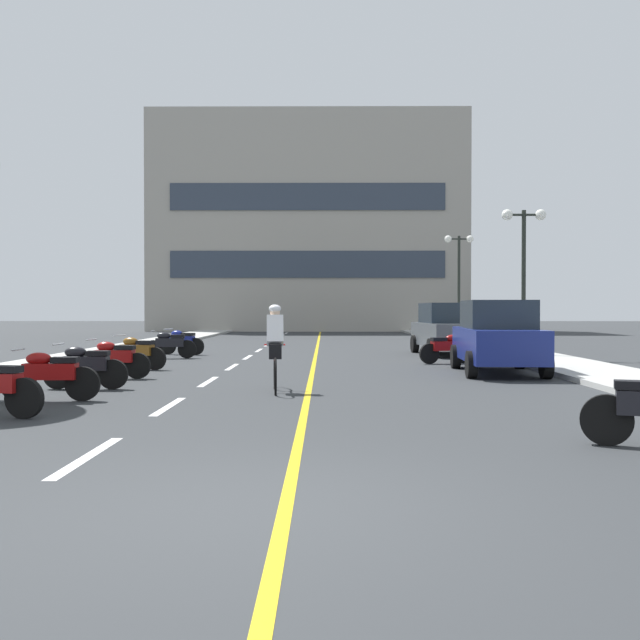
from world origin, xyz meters
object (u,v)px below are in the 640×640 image
motorcycle_2 (50,374)px  motorcycle_6 (447,348)px  motorcycle_3 (85,366)px  motorcycle_4 (114,358)px  motorcycle_8 (182,341)px  street_lamp_far (459,263)px  parked_car_mid (447,329)px  motorcycle_5 (137,352)px  street_lamp_mid (524,247)px  parked_car_near (497,337)px  motorcycle_7 (170,344)px  cyclist_rider (275,346)px

motorcycle_2 → motorcycle_6: 12.05m
motorcycle_3 → motorcycle_4: bearing=91.8°
motorcycle_6 → motorcycle_8: same height
street_lamp_far → motorcycle_4: street_lamp_far is taller
parked_car_mid → motorcycle_3: (-9.06, -10.80, -0.44)m
motorcycle_3 → motorcycle_5: same height
street_lamp_mid → parked_car_near: 6.70m
motorcycle_8 → motorcycle_7: bearing=-90.1°
motorcycle_3 → motorcycle_8: (-0.25, 10.85, 0.00)m
street_lamp_far → motorcycle_7: size_ratio=3.05×
parked_car_mid → motorcycle_7: (-9.31, -1.88, -0.44)m
parked_car_near → motorcycle_7: (-9.35, 5.27, -0.44)m
parked_car_near → motorcycle_7: bearing=150.6°
motorcycle_5 → motorcycle_4: bearing=-86.9°
motorcycle_4 → motorcycle_3: bearing=-88.2°
street_lamp_mid → cyclist_rider: (-7.51, -9.74, -2.75)m
motorcycle_4 → motorcycle_8: bearing=91.2°
motorcycle_3 → motorcycle_4: 2.19m
parked_car_near → motorcycle_7: size_ratio=2.52×
motorcycle_6 → street_lamp_far: bearing=78.1°
motorcycle_5 → street_lamp_mid: bearing=22.0°
motorcycle_3 → motorcycle_7: 8.92m
street_lamp_far → cyclist_rider: size_ratio=2.94×
motorcycle_2 → motorcycle_3: 1.86m
street_lamp_mid → motorcycle_6: size_ratio=2.87×
street_lamp_far → cyclist_rider: street_lamp_far is taller
motorcycle_6 → motorcycle_8: bearing=154.9°
motorcycle_3 → motorcycle_6: size_ratio=1.03×
cyclist_rider → motorcycle_7: bearing=113.7°
parked_car_mid → motorcycle_2: (-9.04, -12.66, -0.44)m
street_lamp_far → motorcycle_2: bearing=-116.0°
parked_car_mid → motorcycle_8: bearing=179.7°
cyclist_rider → street_lamp_far: bearing=70.8°
parked_car_near → motorcycle_2: parked_car_near is taller
street_lamp_mid → motorcycle_6: (-2.95, -2.54, -3.17)m
street_lamp_mid → motorcycle_8: size_ratio=2.89×
motorcycle_4 → street_lamp_mid: bearing=32.1°
motorcycle_6 → motorcycle_3: bearing=-140.9°
motorcycle_8 → parked_car_near: bearing=-37.6°
parked_car_mid → motorcycle_5: parked_car_mid is taller
parked_car_near → motorcycle_3: size_ratio=2.52×
parked_car_near → motorcycle_6: size_ratio=2.59×
street_lamp_far → motorcycle_3: 24.94m
parked_car_near → cyclist_rider: size_ratio=2.42×
motorcycle_3 → parked_car_mid: bearing=50.0°
motorcycle_6 → motorcycle_2: bearing=-134.0°
street_lamp_far → motorcycle_2: 26.58m
motorcycle_5 → motorcycle_6: 8.85m
cyclist_rider → street_lamp_mid: bearing=52.3°
parked_car_near → motorcycle_4: 9.29m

